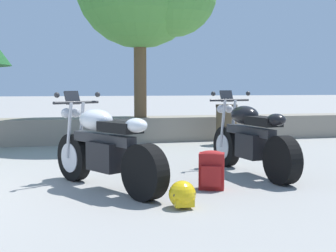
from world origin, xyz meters
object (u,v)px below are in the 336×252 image
Objects in this scene: motorcycle_white_near_left at (105,149)px; motorcycle_black_centre at (251,140)px; trash_bin at (226,124)px; rider_helmet at (183,195)px; rider_backpack at (212,169)px.

motorcycle_black_centre is (2.10, 0.47, 0.00)m from motorcycle_white_near_left.
motorcycle_black_centre reaches higher than trash_bin.
rider_helmet is at bearing -57.25° from motorcycle_white_near_left.
rider_backpack is 1.68× the size of rider_helmet.
motorcycle_black_centre is 2.40× the size of trash_bin.
trash_bin is at bearing 51.08° from motorcycle_white_near_left.
rider_backpack is 0.55× the size of trash_bin.
motorcycle_white_near_left reaches higher than trash_bin.
motorcycle_black_centre is 7.37× the size of rider_helmet.
motorcycle_black_centre is 4.39× the size of rider_backpack.
motorcycle_white_near_left is 1.30m from rider_backpack.
motorcycle_white_near_left reaches higher than rider_helmet.
trash_bin is at bearing 66.64° from rider_backpack.
motorcycle_white_near_left and motorcycle_black_centre have the same top height.
trash_bin reaches higher than rider_helmet.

